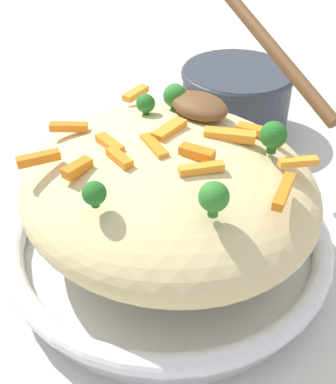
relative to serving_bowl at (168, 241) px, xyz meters
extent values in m
plane|color=beige|center=(0.00, 0.00, -0.02)|extent=(2.40, 2.40, 0.00)
cylinder|color=silver|center=(0.00, 0.00, -0.01)|extent=(0.27, 0.27, 0.02)
torus|color=silver|center=(0.00, 0.00, 0.01)|extent=(0.29, 0.29, 0.02)
torus|color=black|center=(0.00, 0.00, 0.01)|extent=(0.29, 0.29, 0.00)
ellipsoid|color=#DBC689|center=(0.00, 0.00, 0.06)|extent=(0.26, 0.24, 0.10)
cube|color=orange|center=(-0.05, -0.09, 0.10)|extent=(0.02, 0.03, 0.01)
cube|color=orange|center=(-0.09, 0.04, 0.10)|extent=(0.02, 0.03, 0.01)
cube|color=orange|center=(-0.01, 0.01, 0.11)|extent=(0.02, 0.04, 0.01)
cube|color=orange|center=(0.03, 0.04, 0.11)|extent=(0.04, 0.03, 0.01)
cube|color=orange|center=(0.03, 0.00, 0.11)|extent=(0.03, 0.02, 0.01)
cube|color=orange|center=(-0.08, -0.04, 0.10)|extent=(0.03, 0.03, 0.01)
cube|color=orange|center=(0.05, -0.01, 0.11)|extent=(0.02, 0.03, 0.01)
cube|color=orange|center=(0.09, 0.05, 0.10)|extent=(0.02, 0.03, 0.01)
cube|color=orange|center=(-0.01, -0.04, 0.11)|extent=(0.03, 0.01, 0.01)
cube|color=orange|center=(-0.02, -0.07, 0.10)|extent=(0.01, 0.03, 0.01)
cube|color=orange|center=(-0.03, -0.04, 0.11)|extent=(0.03, 0.01, 0.01)
cube|color=orange|center=(0.00, -0.01, 0.11)|extent=(0.04, 0.02, 0.01)
cube|color=orange|center=(0.04, 0.07, 0.10)|extent=(0.04, 0.02, 0.01)
cube|color=orange|center=(0.10, 0.02, 0.10)|extent=(0.02, 0.04, 0.01)
cylinder|color=#296820|center=(-0.04, 0.05, 0.10)|extent=(0.01, 0.01, 0.01)
sphere|color=#2D7A28|center=(-0.04, 0.05, 0.11)|extent=(0.02, 0.02, 0.02)
cylinder|color=#205B1C|center=(-0.05, 0.02, 0.11)|extent=(0.01, 0.01, 0.01)
sphere|color=#236B23|center=(-0.05, 0.02, 0.11)|extent=(0.02, 0.02, 0.02)
cylinder|color=#205B1C|center=(0.06, 0.05, 0.10)|extent=(0.01, 0.01, 0.01)
sphere|color=#236B23|center=(0.06, 0.05, 0.12)|extent=(0.02, 0.02, 0.02)
cylinder|color=#296820|center=(0.08, -0.04, 0.10)|extent=(0.01, 0.01, 0.01)
sphere|color=#2D7A28|center=(0.08, -0.04, 0.12)|extent=(0.02, 0.02, 0.02)
cylinder|color=#205B1C|center=(0.02, -0.09, 0.10)|extent=(0.01, 0.01, 0.00)
sphere|color=#236B23|center=(0.02, -0.09, 0.11)|extent=(0.02, 0.02, 0.02)
ellipsoid|color=brown|center=(-0.02, 0.05, 0.11)|extent=(0.06, 0.04, 0.02)
cylinder|color=brown|center=(0.00, 0.13, 0.14)|extent=(0.17, 0.06, 0.07)
cylinder|color=#333842|center=(-0.12, 0.23, 0.02)|extent=(0.14, 0.14, 0.08)
torus|color=#333842|center=(-0.12, 0.23, 0.06)|extent=(0.14, 0.14, 0.01)
camera|label=1|loc=(0.25, -0.24, 0.31)|focal=47.08mm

